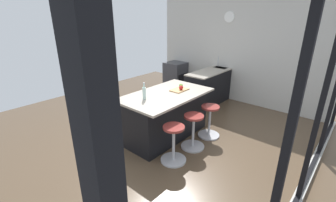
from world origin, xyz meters
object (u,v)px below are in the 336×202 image
at_px(water_bottle, 144,93).
at_px(apple_red, 181,88).
at_px(oven_range, 176,76).
at_px(kitchen_island, 164,114).
at_px(stool_middle, 193,132).
at_px(cutting_board, 179,90).
at_px(stool_by_window, 209,122).
at_px(stool_near_camera, 174,145).
at_px(apple_green, 181,86).

bearing_deg(water_bottle, apple_red, 166.13).
bearing_deg(oven_range, water_bottle, 29.78).
distance_m(kitchen_island, stool_middle, 0.73).
height_order(stool_middle, cutting_board, cutting_board).
bearing_deg(cutting_board, stool_by_window, 111.14).
xyz_separation_m(kitchen_island, stool_by_window, (-0.57, 0.71, -0.15)).
xyz_separation_m(oven_range, stool_by_window, (1.98, 2.49, -0.13)).
bearing_deg(apple_red, cutting_board, -86.00).
bearing_deg(kitchen_island, stool_near_camera, 51.43).
height_order(oven_range, cutting_board, cutting_board).
relative_size(kitchen_island, stool_near_camera, 2.75).
distance_m(oven_range, apple_green, 2.84).
distance_m(stool_middle, apple_green, 1.03).
height_order(oven_range, kitchen_island, kitchen_island).
relative_size(oven_range, stool_by_window, 1.33).
bearing_deg(apple_green, stool_by_window, 99.89).
distance_m(cutting_board, apple_green, 0.14).
relative_size(stool_near_camera, cutting_board, 1.82).
xyz_separation_m(stool_middle, apple_red, (-0.34, -0.56, 0.67)).
xyz_separation_m(stool_middle, stool_near_camera, (0.57, 0.00, 0.00)).
height_order(stool_by_window, apple_red, apple_red).
xyz_separation_m(apple_green, water_bottle, (0.93, -0.11, 0.06)).
distance_m(oven_range, stool_near_camera, 3.99).
xyz_separation_m(cutting_board, apple_green, (-0.12, -0.05, 0.05)).
distance_m(kitchen_island, cutting_board, 0.58).
bearing_deg(cutting_board, water_bottle, -11.22).
bearing_deg(oven_range, apple_green, 41.30).
distance_m(kitchen_island, apple_red, 0.63).
height_order(stool_near_camera, apple_green, apple_green).
relative_size(stool_middle, apple_green, 8.35).
bearing_deg(apple_green, water_bottle, -6.70).
relative_size(cutting_board, water_bottle, 1.15).
xyz_separation_m(oven_range, water_bottle, (3.02, 1.73, 0.60)).
height_order(cutting_board, apple_red, apple_red).
distance_m(kitchen_island, stool_near_camera, 0.92).
distance_m(oven_range, apple_red, 2.98).
relative_size(oven_range, stool_near_camera, 1.33).
relative_size(stool_middle, apple_red, 7.66).
xyz_separation_m(apple_red, water_bottle, (0.81, -0.20, 0.06)).
distance_m(oven_range, kitchen_island, 3.11).
distance_m(kitchen_island, stool_by_window, 0.92).
xyz_separation_m(stool_by_window, apple_green, (0.11, -0.65, 0.66)).
bearing_deg(stool_middle, stool_by_window, 180.00).
bearing_deg(kitchen_island, water_bottle, -6.12).
relative_size(apple_green, apple_red, 0.92).
bearing_deg(apple_red, stool_middle, 58.97).
bearing_deg(stool_by_window, cutting_board, -68.86).
bearing_deg(stool_by_window, apple_red, -67.74).
bearing_deg(kitchen_island, apple_red, 156.02).
xyz_separation_m(oven_range, stool_middle, (2.55, 2.49, -0.13)).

